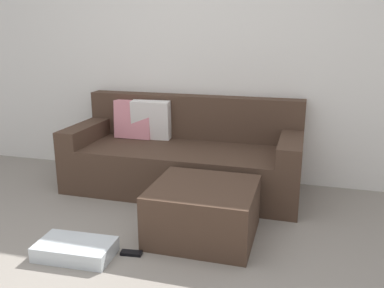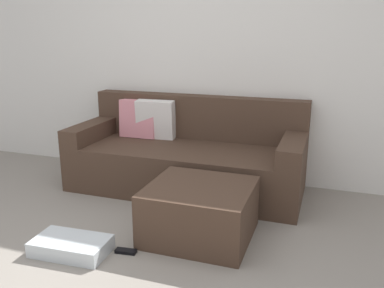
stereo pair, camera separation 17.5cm
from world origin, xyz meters
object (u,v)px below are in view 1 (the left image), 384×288
at_px(couch_sectional, 183,157).
at_px(remote_by_storage_bin, 131,253).
at_px(storage_bin, 76,249).
at_px(ottoman, 204,211).

distance_m(couch_sectional, remote_by_storage_bin, 1.29).
distance_m(couch_sectional, storage_bin, 1.43).
height_order(couch_sectional, storage_bin, couch_sectional).
bearing_deg(ottoman, couch_sectional, 115.53).
relative_size(couch_sectional, storage_bin, 4.23).
bearing_deg(ottoman, storage_bin, -145.52).
relative_size(ottoman, storage_bin, 1.45).
relative_size(storage_bin, remote_by_storage_bin, 3.53).
relative_size(couch_sectional, remote_by_storage_bin, 14.93).
height_order(couch_sectional, remote_by_storage_bin, couch_sectional).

